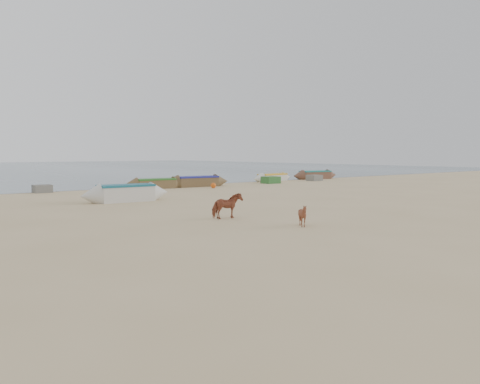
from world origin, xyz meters
TOP-DOWN VIEW (x-y plane):
  - ground at (0.00, 0.00)m, footprint 140.00×140.00m
  - cow_adult at (-1.66, 2.79)m, footprint 1.37×0.73m
  - calf_front at (-0.63, -0.77)m, footprint 0.94×0.87m
  - near_canoe at (-2.07, 12.23)m, footprint 5.42×1.60m
  - waterline_canoes at (1.73, 20.49)m, footprint 57.95×4.32m
  - beach_clutter at (5.05, 19.59)m, footprint 45.78×4.84m

SIDE VIEW (x-z plane):
  - ground at x=0.00m, z-range 0.00..0.00m
  - beach_clutter at x=5.05m, z-range -0.02..0.62m
  - waterline_canoes at x=1.73m, z-range -0.04..0.87m
  - calf_front at x=-0.63m, z-range 0.00..0.87m
  - near_canoe at x=-2.07m, z-range 0.00..1.00m
  - cow_adult at x=-1.66m, z-range 0.00..1.12m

